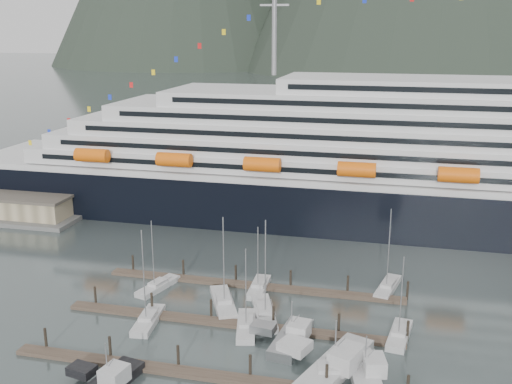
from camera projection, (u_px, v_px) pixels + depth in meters
ground at (259, 340)px, 79.25m from camera, size 1600.00×1600.00×0.00m
cruise_ship at (467, 171)px, 120.65m from camera, size 210.00×30.40×50.30m
dock_near at (200, 373)px, 70.98m from camera, size 48.18×2.28×3.20m
dock_mid at (230, 323)px, 83.15m from camera, size 48.18×2.28×3.20m
dock_far at (253, 285)px, 95.33m from camera, size 48.18×2.28×3.20m
sailboat_a at (148, 321)px, 83.50m from camera, size 3.44×8.90×14.48m
sailboat_b at (223, 303)px, 88.81m from camera, size 6.89×10.68×14.64m
sailboat_c at (246, 326)px, 81.93m from camera, size 4.38×9.28×12.48m
sailboat_d at (264, 313)px, 85.60m from camera, size 6.22×11.19×15.27m
sailboat_e at (158, 286)px, 94.57m from camera, size 4.60×8.95×11.93m
sailboat_f at (259, 288)px, 94.14m from camera, size 2.75×8.49×11.16m
sailboat_g at (388, 287)px, 94.21m from camera, size 4.19×9.53×13.97m
sailboat_h at (399, 336)px, 79.49m from camera, size 3.54×8.62×12.31m
trawler_b at (107, 382)px, 68.27m from camera, size 7.93×10.31×6.38m
trawler_c at (333, 365)px, 71.68m from camera, size 11.77×15.03×7.49m
trawler_d at (364, 374)px, 69.97m from camera, size 8.40×11.05×6.28m
trawler_e at (290, 337)px, 78.17m from camera, size 8.06×10.56×6.62m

